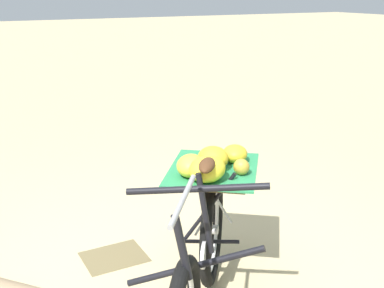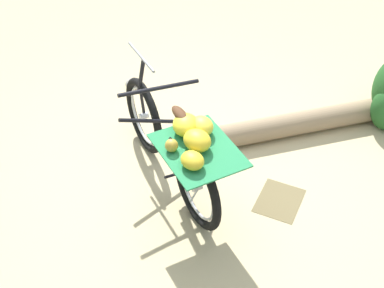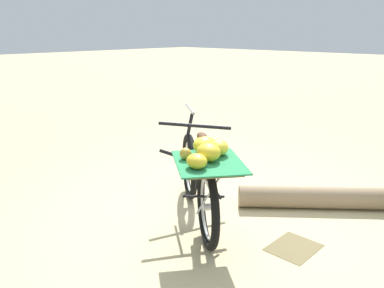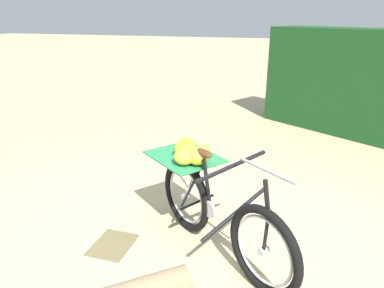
# 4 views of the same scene
# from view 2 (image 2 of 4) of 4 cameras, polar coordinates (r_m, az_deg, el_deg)

# --- Properties ---
(ground_plane) EXTENTS (60.00, 60.00, 0.00)m
(ground_plane) POSITION_cam_2_polar(r_m,az_deg,el_deg) (4.94, -0.41, -3.12)
(ground_plane) COLOR #C6B284
(bicycle) EXTENTS (1.33, 1.59, 1.03)m
(bicycle) POSITION_cam_2_polar(r_m,az_deg,el_deg) (4.47, -1.89, -0.17)
(bicycle) COLOR black
(bicycle) RESTS_ON ground_plane
(fallen_log) EXTENTS (1.49, 1.67, 0.23)m
(fallen_log) POSITION_cam_2_polar(r_m,az_deg,el_deg) (5.44, 11.62, 2.26)
(fallen_log) COLOR #937A5B
(fallen_log) RESTS_ON ground_plane
(path_stone) EXTENTS (0.16, 0.13, 0.10)m
(path_stone) POSITION_cam_2_polar(r_m,az_deg,el_deg) (6.03, -6.41, 6.37)
(path_stone) COLOR gray
(path_stone) RESTS_ON ground_plane
(leaf_litter_patch) EXTENTS (0.44, 0.36, 0.01)m
(leaf_litter_patch) POSITION_cam_2_polar(r_m,az_deg,el_deg) (4.76, 9.21, -5.91)
(leaf_litter_patch) COLOR olive
(leaf_litter_patch) RESTS_ON ground_plane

